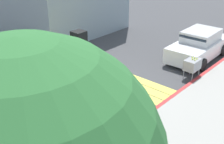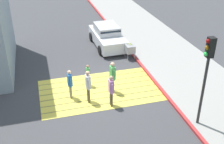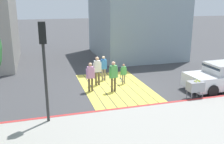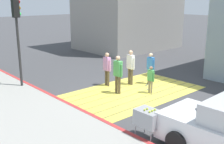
{
  "view_description": "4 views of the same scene",
  "coord_description": "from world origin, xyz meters",
  "px_view_note": "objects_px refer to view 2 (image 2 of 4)",
  "views": [
    {
      "loc": [
        -8.28,
        8.23,
        6.2
      ],
      "look_at": [
        -0.69,
        -0.3,
        0.74
      ],
      "focal_mm": 46.49,
      "sensor_mm": 36.0,
      "label": 1
    },
    {
      "loc": [
        2.89,
        12.96,
        8.25
      ],
      "look_at": [
        -0.69,
        0.13,
        1.09
      ],
      "focal_mm": 45.72,
      "sensor_mm": 36.0,
      "label": 2
    },
    {
      "loc": [
        -13.75,
        4.3,
        5.02
      ],
      "look_at": [
        0.12,
        0.19,
        0.94
      ],
      "focal_mm": 40.92,
      "sensor_mm": 36.0,
      "label": 3
    },
    {
      "loc": [
        -9.02,
        -8.63,
        4.24
      ],
      "look_at": [
        -0.44,
        0.99,
        0.86
      ],
      "focal_mm": 44.83,
      "sensor_mm": 36.0,
      "label": 4
    }
  ],
  "objects_px": {
    "pedestrian_adult_side": "(113,75)",
    "pedestrian_adult_lead": "(111,89)",
    "traffic_light_corner": "(207,65)",
    "pedestrian_adult_trailing": "(70,82)",
    "car_parked_near_curb": "(107,36)",
    "tennis_ball_cart": "(130,48)",
    "pedestrian_teen_behind": "(88,84)",
    "pedestrian_child_with_racket": "(88,74)"
  },
  "relations": [
    {
      "from": "pedestrian_adult_side",
      "to": "pedestrian_adult_lead",
      "type": "bearing_deg",
      "value": 71.53
    },
    {
      "from": "traffic_light_corner",
      "to": "pedestrian_adult_trailing",
      "type": "distance_m",
      "value": 6.73
    },
    {
      "from": "car_parked_near_curb",
      "to": "pedestrian_adult_trailing",
      "type": "relative_size",
      "value": 2.7
    },
    {
      "from": "traffic_light_corner",
      "to": "tennis_ball_cart",
      "type": "xyz_separation_m",
      "value": [
        0.68,
        -7.53,
        -2.34
      ]
    },
    {
      "from": "car_parked_near_curb",
      "to": "pedestrian_adult_lead",
      "type": "height_order",
      "value": "pedestrian_adult_lead"
    },
    {
      "from": "pedestrian_adult_lead",
      "to": "pedestrian_adult_side",
      "type": "bearing_deg",
      "value": -108.47
    },
    {
      "from": "tennis_ball_cart",
      "to": "pedestrian_teen_behind",
      "type": "bearing_deg",
      "value": 50.04
    },
    {
      "from": "traffic_light_corner",
      "to": "tennis_ball_cart",
      "type": "relative_size",
      "value": 4.17
    },
    {
      "from": "pedestrian_teen_behind",
      "to": "pedestrian_adult_side",
      "type": "bearing_deg",
      "value": -157.37
    },
    {
      "from": "pedestrian_adult_lead",
      "to": "pedestrian_adult_trailing",
      "type": "relative_size",
      "value": 1.05
    },
    {
      "from": "car_parked_near_curb",
      "to": "pedestrian_adult_side",
      "type": "xyz_separation_m",
      "value": [
        1.34,
        6.22,
        0.3
      ]
    },
    {
      "from": "tennis_ball_cart",
      "to": "pedestrian_adult_trailing",
      "type": "bearing_deg",
      "value": 40.04
    },
    {
      "from": "car_parked_near_curb",
      "to": "traffic_light_corner",
      "type": "relative_size",
      "value": 1.03
    },
    {
      "from": "car_parked_near_curb",
      "to": "pedestrian_child_with_racket",
      "type": "bearing_deg",
      "value": 64.7
    },
    {
      "from": "pedestrian_child_with_racket",
      "to": "car_parked_near_curb",
      "type": "bearing_deg",
      "value": -115.3
    },
    {
      "from": "pedestrian_adult_lead",
      "to": "pedestrian_child_with_racket",
      "type": "height_order",
      "value": "pedestrian_adult_lead"
    },
    {
      "from": "car_parked_near_curb",
      "to": "pedestrian_teen_behind",
      "type": "distance_m",
      "value": 7.36
    },
    {
      "from": "traffic_light_corner",
      "to": "pedestrian_child_with_racket",
      "type": "xyz_separation_m",
      "value": [
        4.05,
        -4.73,
        -2.31
      ]
    },
    {
      "from": "pedestrian_adult_lead",
      "to": "pedestrian_teen_behind",
      "type": "distance_m",
      "value": 1.2
    },
    {
      "from": "tennis_ball_cart",
      "to": "pedestrian_adult_lead",
      "type": "xyz_separation_m",
      "value": [
        2.66,
        5.01,
        0.28
      ]
    },
    {
      "from": "car_parked_near_curb",
      "to": "tennis_ball_cart",
      "type": "xyz_separation_m",
      "value": [
        -0.9,
        2.43,
        -0.04
      ]
    },
    {
      "from": "pedestrian_adult_side",
      "to": "pedestrian_child_with_racket",
      "type": "xyz_separation_m",
      "value": [
        1.13,
        -0.98,
        -0.3
      ]
    },
    {
      "from": "pedestrian_adult_trailing",
      "to": "pedestrian_child_with_racket",
      "type": "distance_m",
      "value": 1.5
    },
    {
      "from": "traffic_light_corner",
      "to": "pedestrian_adult_lead",
      "type": "distance_m",
      "value": 4.66
    },
    {
      "from": "pedestrian_adult_side",
      "to": "car_parked_near_curb",
      "type": "bearing_deg",
      "value": -102.2
    },
    {
      "from": "tennis_ball_cart",
      "to": "pedestrian_adult_side",
      "type": "bearing_deg",
      "value": 59.34
    },
    {
      "from": "pedestrian_teen_behind",
      "to": "pedestrian_child_with_racket",
      "type": "relative_size",
      "value": 1.37
    },
    {
      "from": "pedestrian_child_with_racket",
      "to": "pedestrian_adult_trailing",
      "type": "bearing_deg",
      "value": 41.04
    },
    {
      "from": "pedestrian_adult_trailing",
      "to": "pedestrian_teen_behind",
      "type": "distance_m",
      "value": 1.03
    },
    {
      "from": "car_parked_near_curb",
      "to": "traffic_light_corner",
      "type": "height_order",
      "value": "traffic_light_corner"
    },
    {
      "from": "traffic_light_corner",
      "to": "pedestrian_teen_behind",
      "type": "bearing_deg",
      "value": -35.93
    },
    {
      "from": "pedestrian_teen_behind",
      "to": "pedestrian_child_with_racket",
      "type": "xyz_separation_m",
      "value": [
        -0.3,
        -1.58,
        -0.3
      ]
    },
    {
      "from": "traffic_light_corner",
      "to": "pedestrian_adult_trailing",
      "type": "height_order",
      "value": "traffic_light_corner"
    },
    {
      "from": "pedestrian_adult_lead",
      "to": "car_parked_near_curb",
      "type": "bearing_deg",
      "value": -103.26
    },
    {
      "from": "car_parked_near_curb",
      "to": "traffic_light_corner",
      "type": "xyz_separation_m",
      "value": [
        -1.58,
        9.97,
        2.3
      ]
    },
    {
      "from": "tennis_ball_cart",
      "to": "pedestrian_adult_lead",
      "type": "distance_m",
      "value": 5.68
    },
    {
      "from": "car_parked_near_curb",
      "to": "traffic_light_corner",
      "type": "bearing_deg",
      "value": 99.01
    },
    {
      "from": "car_parked_near_curb",
      "to": "pedestrian_teen_behind",
      "type": "xyz_separation_m",
      "value": [
        2.77,
        6.81,
        0.3
      ]
    },
    {
      "from": "car_parked_near_curb",
      "to": "pedestrian_teen_behind",
      "type": "height_order",
      "value": "pedestrian_teen_behind"
    },
    {
      "from": "traffic_light_corner",
      "to": "pedestrian_teen_behind",
      "type": "relative_size",
      "value": 2.4
    },
    {
      "from": "pedestrian_adult_lead",
      "to": "pedestrian_adult_side",
      "type": "distance_m",
      "value": 1.3
    },
    {
      "from": "pedestrian_adult_trailing",
      "to": "pedestrian_adult_side",
      "type": "distance_m",
      "value": 2.25
    }
  ]
}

